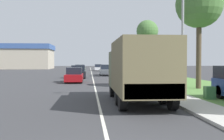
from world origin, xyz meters
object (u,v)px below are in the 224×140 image
(car_third_ahead, at_px, (106,70))
(car_farthest_ahead, at_px, (98,68))
(military_truck, at_px, (138,69))
(car_nearest_ahead, at_px, (74,76))
(lamp_post, at_px, (179,29))
(car_fourth_ahead, at_px, (80,69))
(car_second_ahead, at_px, (78,72))

(car_third_ahead, xyz_separation_m, car_farthest_ahead, (-0.48, 20.71, -0.06))
(military_truck, bearing_deg, car_farthest_ahead, 90.41)
(military_truck, xyz_separation_m, car_nearest_ahead, (-3.98, 14.46, -1.06))
(military_truck, distance_m, car_nearest_ahead, 15.04)
(military_truck, distance_m, lamp_post, 3.57)
(lamp_post, bearing_deg, car_fourth_ahead, 100.07)
(car_second_ahead, bearing_deg, car_fourth_ahead, 91.14)
(car_second_ahead, relative_size, lamp_post, 0.65)
(car_farthest_ahead, distance_m, lamp_post, 48.85)
(military_truck, relative_size, car_nearest_ahead, 1.74)
(car_second_ahead, bearing_deg, lamp_post, -72.70)
(car_fourth_ahead, distance_m, lamp_post, 38.39)
(car_nearest_ahead, relative_size, car_farthest_ahead, 0.94)
(car_third_ahead, distance_m, car_farthest_ahead, 20.71)
(military_truck, bearing_deg, car_fourth_ahead, 96.13)
(car_third_ahead, xyz_separation_m, car_fourth_ahead, (-4.31, 9.71, -0.04))
(military_truck, xyz_separation_m, car_fourth_ahead, (-4.19, 38.99, -1.06))
(military_truck, height_order, car_farthest_ahead, military_truck)
(car_nearest_ahead, height_order, car_fourth_ahead, car_fourth_ahead)
(car_third_ahead, bearing_deg, car_nearest_ahead, -105.46)
(car_second_ahead, bearing_deg, car_third_ahead, 62.33)
(car_fourth_ahead, relative_size, car_farthest_ahead, 1.02)
(military_truck, height_order, car_third_ahead, military_truck)
(car_second_ahead, bearing_deg, car_nearest_ahead, -91.06)
(car_third_ahead, xyz_separation_m, lamp_post, (2.38, -27.95, 3.18))
(military_truck, relative_size, lamp_post, 1.18)
(car_third_ahead, relative_size, car_farthest_ahead, 0.95)
(car_third_ahead, bearing_deg, military_truck, -90.23)
(car_fourth_ahead, bearing_deg, car_farthest_ahead, 70.81)
(car_second_ahead, xyz_separation_m, lamp_post, (6.35, -20.39, 3.19))
(car_fourth_ahead, height_order, lamp_post, lamp_post)
(car_nearest_ahead, bearing_deg, car_second_ahead, 88.94)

